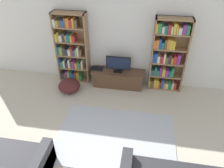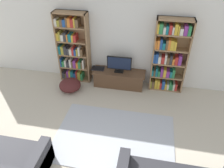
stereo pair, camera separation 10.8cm
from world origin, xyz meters
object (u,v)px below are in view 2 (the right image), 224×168
at_px(bookshelf_right, 168,57).
at_px(tv_stand, 119,78).
at_px(laptop, 98,68).
at_px(bookshelf_left, 73,49).
at_px(beanbag_ottoman, 70,85).
at_px(television, 119,64).

height_order(bookshelf_right, tv_stand, bookshelf_right).
distance_m(bookshelf_right, laptop, 1.92).
distance_m(bookshelf_left, tv_stand, 1.51).
distance_m(laptop, beanbag_ottoman, 0.90).
relative_size(bookshelf_right, beanbag_ottoman, 3.37).
bearing_deg(television, laptop, 176.48).
xyz_separation_m(bookshelf_left, tv_stand, (1.32, -0.12, -0.73)).
bearing_deg(tv_stand, television, -90.00).
bearing_deg(beanbag_ottoman, bookshelf_right, 13.45).
bearing_deg(laptop, bookshelf_right, 2.64).
height_order(bookshelf_right, beanbag_ottoman, bookshelf_right).
distance_m(bookshelf_right, beanbag_ottoman, 2.72).
xyz_separation_m(tv_stand, laptop, (-0.60, 0.03, 0.24)).
bearing_deg(laptop, beanbag_ottoman, -142.21).
height_order(bookshelf_right, laptop, bookshelf_right).
height_order(bookshelf_left, tv_stand, bookshelf_left).
relative_size(bookshelf_right, television, 2.98).
bearing_deg(bookshelf_left, tv_stand, -5.23).
height_order(bookshelf_left, bookshelf_right, same).
distance_m(bookshelf_left, laptop, 0.87).
xyz_separation_m(bookshelf_left, bookshelf_right, (2.57, -0.00, 0.02)).
distance_m(tv_stand, beanbag_ottoman, 1.36).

